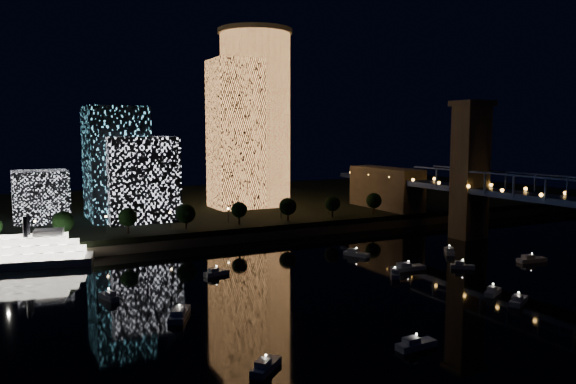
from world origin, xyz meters
name	(u,v)px	position (x,y,z in m)	size (l,w,h in m)	color
ground	(418,297)	(0.00, 0.00, 0.00)	(520.00, 520.00, 0.00)	black
far_bank	(203,206)	(0.00, 160.00, 2.50)	(420.00, 160.00, 5.00)	black
seawall	(271,234)	(0.00, 82.00, 1.50)	(420.00, 6.00, 3.00)	#6B5E4C
tower_cylindrical	(256,118)	(18.73, 138.10, 45.16)	(34.00, 34.00, 80.07)	#EB924B
tower_rectangular	(235,134)	(6.33, 132.41, 37.64)	(20.52, 20.52, 65.29)	#EB924B
midrise_blocks	(72,176)	(-63.64, 121.53, 22.43)	(101.95, 34.31, 43.46)	white
motorboats	(381,282)	(-1.51, 12.83, 0.81)	(126.37, 73.68, 2.78)	silver
esplanade_trees	(189,213)	(-29.03, 88.00, 10.47)	(166.39, 6.87, 8.93)	black
street_lamps	(170,216)	(-34.00, 94.00, 9.02)	(132.70, 0.70, 5.65)	black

